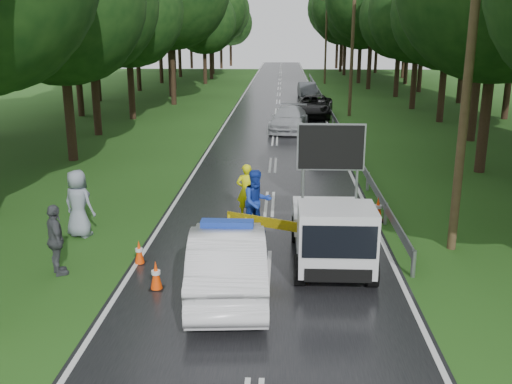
# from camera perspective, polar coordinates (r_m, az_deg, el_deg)

# --- Properties ---
(ground) EXTENTS (160.00, 160.00, 0.00)m
(ground) POSITION_cam_1_polar(r_m,az_deg,el_deg) (14.47, 0.78, -8.20)
(ground) COLOR #1C3F12
(ground) RESTS_ON ground
(road) EXTENTS (7.00, 140.00, 0.02)m
(road) POSITION_cam_1_polar(r_m,az_deg,el_deg) (43.61, 2.15, 8.06)
(road) COLOR black
(road) RESTS_ON ground
(guardrail) EXTENTS (0.12, 60.06, 0.70)m
(guardrail) POSITION_cam_1_polar(r_m,az_deg,el_deg) (43.33, 7.10, 8.62)
(guardrail) COLOR gray
(guardrail) RESTS_ON ground
(utility_pole_near) EXTENTS (1.40, 0.24, 10.00)m
(utility_pole_near) POSITION_cam_1_polar(r_m,az_deg,el_deg) (15.96, 20.56, 11.89)
(utility_pole_near) COLOR #402F1D
(utility_pole_near) RESTS_ON ground
(utility_pole_mid) EXTENTS (1.40, 0.24, 10.00)m
(utility_pole_mid) POSITION_cam_1_polar(r_m,az_deg,el_deg) (41.49, 9.62, 14.46)
(utility_pole_mid) COLOR #402F1D
(utility_pole_mid) RESTS_ON ground
(utility_pole_far) EXTENTS (1.40, 0.24, 10.00)m
(utility_pole_far) POSITION_cam_1_polar(r_m,az_deg,el_deg) (67.38, 7.01, 15.00)
(utility_pole_far) COLOR #402F1D
(utility_pole_far) RESTS_ON ground
(police_sedan) EXTENTS (2.09, 4.96, 1.75)m
(police_sedan) POSITION_cam_1_polar(r_m,az_deg,el_deg) (13.25, -2.85, -6.77)
(police_sedan) COLOR white
(police_sedan) RESTS_ON ground
(work_truck) EXTENTS (2.00, 4.40, 3.50)m
(work_truck) POSITION_cam_1_polar(r_m,az_deg,el_deg) (14.78, 7.61, -3.86)
(work_truck) COLOR gray
(work_truck) RESTS_ON ground
(barrier) EXTENTS (2.53, 1.18, 1.14)m
(barrier) POSITION_cam_1_polar(r_m,az_deg,el_deg) (15.07, 1.72, -3.68)
(barrier) COLOR yellow
(barrier) RESTS_ON ground
(officer) EXTENTS (0.71, 0.53, 1.77)m
(officer) POSITION_cam_1_polar(r_m,az_deg,el_deg) (18.51, -0.98, 0.14)
(officer) COLOR #F5F80D
(officer) RESTS_ON ground
(civilian) EXTENTS (1.19, 1.10, 1.96)m
(civilian) POSITION_cam_1_polar(r_m,az_deg,el_deg) (16.95, 0.07, -1.02)
(civilian) COLOR #1B3CB4
(civilian) RESTS_ON ground
(bystander_mid) EXTENTS (0.95, 1.14, 1.82)m
(bystander_mid) POSITION_cam_1_polar(r_m,az_deg,el_deg) (14.96, -19.38, -4.56)
(bystander_mid) COLOR #43464B
(bystander_mid) RESTS_ON ground
(bystander_right) EXTENTS (1.15, 0.96, 2.02)m
(bystander_right) POSITION_cam_1_polar(r_m,az_deg,el_deg) (17.49, -17.34, -1.11)
(bystander_right) COLOR gray
(bystander_right) RESTS_ON ground
(queue_car_first) EXTENTS (1.90, 4.34, 1.45)m
(queue_car_first) POSITION_cam_1_polar(r_m,az_deg,el_deg) (28.84, 7.01, 5.39)
(queue_car_first) COLOR #38393F
(queue_car_first) RESTS_ON ground
(queue_car_second) EXTENTS (2.68, 5.19, 1.44)m
(queue_car_second) POSITION_cam_1_polar(r_m,az_deg,el_deg) (34.95, 3.32, 7.29)
(queue_car_second) COLOR #AAACB2
(queue_car_second) RESTS_ON ground
(queue_car_third) EXTENTS (3.10, 5.68, 1.51)m
(queue_car_third) POSITION_cam_1_polar(r_m,az_deg,el_deg) (40.94, 5.79, 8.53)
(queue_car_third) COLOR black
(queue_car_third) RESTS_ON ground
(queue_car_fourth) EXTENTS (1.74, 4.41, 1.43)m
(queue_car_fourth) POSITION_cam_1_polar(r_m,az_deg,el_deg) (52.52, 5.15, 10.10)
(queue_car_fourth) COLOR #42454A
(queue_car_fourth) RESTS_ON ground
(cone_near_left) EXTENTS (0.34, 0.34, 0.72)m
(cone_near_left) POSITION_cam_1_polar(r_m,az_deg,el_deg) (13.72, -9.97, -8.24)
(cone_near_left) COLOR black
(cone_near_left) RESTS_ON ground
(cone_center) EXTENTS (0.37, 0.37, 0.78)m
(cone_center) POSITION_cam_1_polar(r_m,az_deg,el_deg) (14.33, -0.58, -6.80)
(cone_center) COLOR black
(cone_center) RESTS_ON ground
(cone_far) EXTENTS (0.39, 0.39, 0.82)m
(cone_far) POSITION_cam_1_polar(r_m,az_deg,el_deg) (16.67, 5.90, -3.50)
(cone_far) COLOR black
(cone_far) RESTS_ON ground
(cone_left_mid) EXTENTS (0.31, 0.31, 0.65)m
(cone_left_mid) POSITION_cam_1_polar(r_m,az_deg,el_deg) (15.25, -11.60, -5.95)
(cone_left_mid) COLOR black
(cone_left_mid) RESTS_ON ground
(cone_right) EXTENTS (0.39, 0.39, 0.82)m
(cone_right) POSITION_cam_1_polar(r_m,az_deg,el_deg) (18.61, 12.08, -1.71)
(cone_right) COLOR black
(cone_right) RESTS_ON ground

